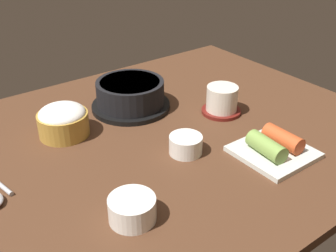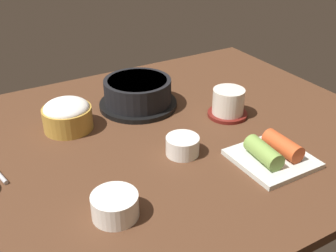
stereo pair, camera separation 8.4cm
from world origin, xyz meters
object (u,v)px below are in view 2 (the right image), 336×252
(kimchi_plate, at_px, (272,154))
(side_bowl_near, at_px, (115,205))
(banchan_cup_center, at_px, (183,145))
(stone_pot, at_px, (138,93))
(rice_bowl, at_px, (67,114))
(tea_cup_with_saucer, at_px, (227,103))

(kimchi_plate, relative_size, side_bowl_near, 1.83)
(banchan_cup_center, height_order, kimchi_plate, kimchi_plate)
(kimchi_plate, bearing_deg, banchan_cup_center, 141.23)
(side_bowl_near, bearing_deg, stone_pot, 58.13)
(stone_pot, relative_size, rice_bowl, 1.75)
(rice_bowl, height_order, side_bowl_near, rice_bowl)
(rice_bowl, xyz_separation_m, banchan_cup_center, (0.16, -0.21, -0.01))
(rice_bowl, distance_m, side_bowl_near, 0.31)
(stone_pot, bearing_deg, banchan_cup_center, -94.54)
(banchan_cup_center, bearing_deg, kimchi_plate, -38.77)
(banchan_cup_center, bearing_deg, stone_pot, 85.46)
(tea_cup_with_saucer, xyz_separation_m, banchan_cup_center, (-0.17, -0.09, -0.01))
(banchan_cup_center, distance_m, kimchi_plate, 0.17)
(banchan_cup_center, bearing_deg, rice_bowl, 127.61)
(tea_cup_with_saucer, xyz_separation_m, side_bowl_near, (-0.36, -0.18, -0.01))
(stone_pot, distance_m, kimchi_plate, 0.36)
(tea_cup_with_saucer, bearing_deg, banchan_cup_center, -153.43)
(kimchi_plate, height_order, side_bowl_near, kimchi_plate)
(stone_pot, height_order, tea_cup_with_saucer, stone_pot)
(stone_pot, distance_m, side_bowl_near, 0.39)
(kimchi_plate, bearing_deg, stone_pot, 108.91)
(stone_pot, bearing_deg, rice_bowl, -173.23)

